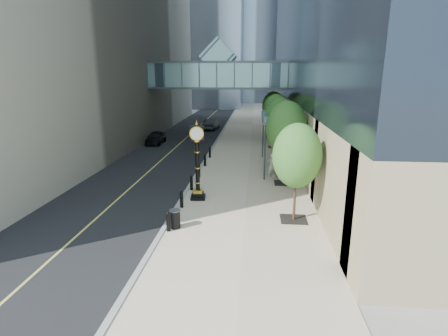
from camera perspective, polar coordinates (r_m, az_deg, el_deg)
The scene contains 14 objects.
ground at distance 16.43m, azimuth -0.50°, elevation -12.26°, with size 320.00×320.00×0.00m, color gray.
road at distance 55.70m, azimuth -3.70°, elevation 7.14°, with size 8.00×180.00×0.02m, color black.
sidewalk at distance 55.06m, azimuth 4.62°, elevation 7.05°, with size 8.00×180.00×0.06m, color #C3B196.
curb at distance 55.23m, azimuth 0.44°, elevation 7.13°, with size 0.25×180.00×0.07m, color gray.
distant_tower_c at distance 137.05m, azimuth 2.09°, elevation 25.40°, with size 22.00×22.00×65.00m, color #AFBFDD.
skywalk at distance 42.78m, azimuth -0.89°, elevation 15.18°, with size 17.00×4.20×5.80m.
entrance_canopy at distance 28.81m, azimuth 9.22°, elevation 8.12°, with size 3.00×8.00×4.38m.
bollard_row at distance 24.91m, azimuth -4.68°, elevation -1.45°, with size 0.20×16.20×0.90m.
street_trees at distance 31.20m, azimuth 9.12°, elevation 7.93°, with size 2.82×28.61×5.80m.
street_clock at distance 21.30m, azimuth -4.35°, elevation 0.23°, with size 0.97×0.97×4.75m.
trash_bin at distance 17.85m, azimuth -7.98°, elevation -8.31°, with size 0.52×0.52×0.90m, color black.
pedestrian at distance 26.41m, azimuth 7.75°, elevation 0.49°, with size 0.68×0.44×1.85m, color beige.
car_near at distance 40.14m, azimuth -11.09°, elevation 4.89°, with size 1.65×4.09×1.39m, color black.
car_far at distance 50.06m, azimuth -2.07°, elevation 7.14°, with size 1.55×4.45×1.47m, color black.
Camera 1 is at (1.43, -14.55, 7.50)m, focal length 28.00 mm.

